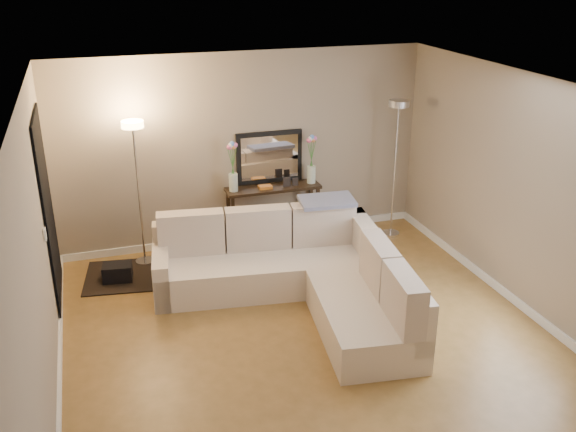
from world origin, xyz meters
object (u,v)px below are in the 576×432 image
object	(u,v)px
sectional_sofa	(299,273)
floor_lamp_unlit	(396,142)
console_table	(268,211)
floor_lamp_lit	(136,165)

from	to	relation	value
sectional_sofa	floor_lamp_unlit	xyz separation A→B (m)	(1.84, 1.36, 1.03)
sectional_sofa	floor_lamp_unlit	world-z (taller)	floor_lamp_unlit
console_table	floor_lamp_unlit	world-z (taller)	floor_lamp_unlit
console_table	floor_lamp_unlit	bearing A→B (deg)	-10.33
floor_lamp_lit	floor_lamp_unlit	size ratio (longest dim) A/B	0.97
floor_lamp_lit	console_table	bearing A→B (deg)	5.22
floor_lamp_lit	floor_lamp_unlit	distance (m)	3.46
floor_lamp_unlit	sectional_sofa	bearing A→B (deg)	-143.58
sectional_sofa	floor_lamp_lit	bearing A→B (deg)	136.69
sectional_sofa	console_table	size ratio (longest dim) A/B	2.18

